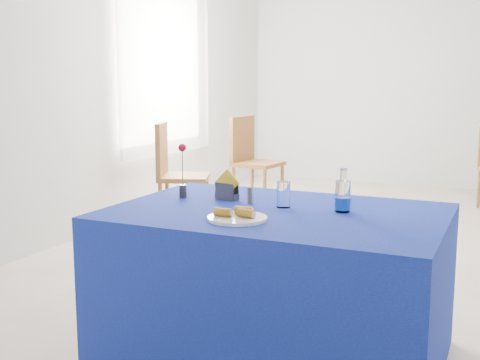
{
  "coord_description": "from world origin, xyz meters",
  "views": [
    {
      "loc": [
        0.99,
        -4.77,
        1.37
      ],
      "look_at": [
        -0.18,
        -2.22,
        0.92
      ],
      "focal_mm": 45.0,
      "sensor_mm": 36.0,
      "label": 1
    }
  ],
  "objects_px": {
    "chair_win_a": "(174,169)",
    "chair_win_b": "(251,156)",
    "blue_table": "(276,285)",
    "water_bottle": "(343,197)",
    "plate": "(237,218)"
  },
  "relations": [
    {
      "from": "plate",
      "to": "water_bottle",
      "type": "distance_m",
      "value": 0.54
    },
    {
      "from": "plate",
      "to": "chair_win_a",
      "type": "relative_size",
      "value": 0.27
    },
    {
      "from": "water_bottle",
      "to": "chair_win_b",
      "type": "distance_m",
      "value": 3.73
    },
    {
      "from": "plate",
      "to": "blue_table",
      "type": "relative_size",
      "value": 0.17
    },
    {
      "from": "water_bottle",
      "to": "chair_win_a",
      "type": "bearing_deg",
      "value": 136.81
    },
    {
      "from": "water_bottle",
      "to": "chair_win_a",
      "type": "height_order",
      "value": "chair_win_a"
    },
    {
      "from": "blue_table",
      "to": "chair_win_a",
      "type": "xyz_separation_m",
      "value": [
        -1.84,
        2.11,
        0.2
      ]
    },
    {
      "from": "water_bottle",
      "to": "chair_win_a",
      "type": "xyz_separation_m",
      "value": [
        -2.14,
        2.01,
        -0.25
      ]
    },
    {
      "from": "water_bottle",
      "to": "chair_win_a",
      "type": "relative_size",
      "value": 0.21
    },
    {
      "from": "plate",
      "to": "chair_win_b",
      "type": "xyz_separation_m",
      "value": [
        -1.5,
        3.59,
        -0.18
      ]
    },
    {
      "from": "chair_win_b",
      "to": "water_bottle",
      "type": "bearing_deg",
      "value": -142.06
    },
    {
      "from": "water_bottle",
      "to": "chair_win_b",
      "type": "relative_size",
      "value": 0.21
    },
    {
      "from": "blue_table",
      "to": "chair_win_a",
      "type": "distance_m",
      "value": 2.81
    },
    {
      "from": "plate",
      "to": "chair_win_b",
      "type": "bearing_deg",
      "value": 112.63
    },
    {
      "from": "chair_win_a",
      "to": "chair_win_b",
      "type": "bearing_deg",
      "value": -34.56
    }
  ]
}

